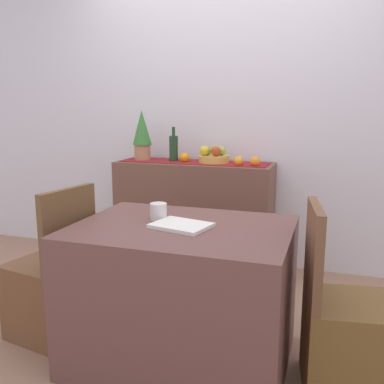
{
  "coord_description": "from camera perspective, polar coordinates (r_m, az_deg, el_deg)",
  "views": [
    {
      "loc": [
        0.85,
        -2.37,
        1.34
      ],
      "look_at": [
        -0.06,
        0.38,
        0.76
      ],
      "focal_mm": 40.17,
      "sensor_mm": 36.0,
      "label": 1
    }
  ],
  "objects": [
    {
      "name": "ground_plane",
      "position": [
        2.86,
        -1.35,
        -16.84
      ],
      "size": [
        6.4,
        6.4,
        0.02
      ],
      "primitive_type": "cube",
      "color": "#9B735B",
      "rests_on": "ground"
    },
    {
      "name": "room_wall_rear",
      "position": [
        3.65,
        4.91,
        11.47
      ],
      "size": [
        6.4,
        0.06,
        2.7
      ],
      "primitive_type": "cube",
      "color": "silver",
      "rests_on": "ground"
    },
    {
      "name": "sideboard_console",
      "position": [
        3.57,
        0.29,
        -3.15
      ],
      "size": [
        1.28,
        0.42,
        0.89
      ],
      "primitive_type": "cube",
      "color": "brown",
      "rests_on": "ground"
    },
    {
      "name": "table_runner",
      "position": [
        3.49,
        0.29,
        4.01
      ],
      "size": [
        1.2,
        0.32,
        0.01
      ],
      "primitive_type": "cube",
      "color": "maroon",
      "rests_on": "sideboard_console"
    },
    {
      "name": "fruit_bowl",
      "position": [
        3.44,
        2.95,
        4.41
      ],
      "size": [
        0.25,
        0.25,
        0.06
      ],
      "primitive_type": "cylinder",
      "color": "gold",
      "rests_on": "table_runner"
    },
    {
      "name": "apple_left",
      "position": [
        3.45,
        4.04,
        5.49
      ],
      "size": [
        0.07,
        0.07,
        0.07
      ],
      "primitive_type": "sphere",
      "color": "#97B23C",
      "rests_on": "fruit_bowl"
    },
    {
      "name": "apple_upper",
      "position": [
        3.38,
        3.22,
        5.44
      ],
      "size": [
        0.08,
        0.08,
        0.08
      ],
      "primitive_type": "sphere",
      "color": "#AC3F21",
      "rests_on": "fruit_bowl"
    },
    {
      "name": "apple_front",
      "position": [
        3.42,
        1.66,
        5.5
      ],
      "size": [
        0.08,
        0.08,
        0.08
      ],
      "primitive_type": "sphere",
      "color": "gold",
      "rests_on": "fruit_bowl"
    },
    {
      "name": "apple_rear",
      "position": [
        3.5,
        3.24,
        5.59
      ],
      "size": [
        0.07,
        0.07,
        0.07
      ],
      "primitive_type": "sphere",
      "color": "gold",
      "rests_on": "fruit_bowl"
    },
    {
      "name": "apple_center",
      "position": [
        3.49,
        2.07,
        5.55
      ],
      "size": [
        0.07,
        0.07,
        0.07
      ],
      "primitive_type": "sphere",
      "color": "olive",
      "rests_on": "fruit_bowl"
    },
    {
      "name": "wine_bottle",
      "position": [
        3.53,
        -2.45,
        5.85
      ],
      "size": [
        0.07,
        0.07,
        0.28
      ],
      "color": "#1F3B1F",
      "rests_on": "sideboard_console"
    },
    {
      "name": "potted_plant",
      "position": [
        3.63,
        -6.65,
        7.67
      ],
      "size": [
        0.16,
        0.16,
        0.42
      ],
      "color": "#AE7A58",
      "rests_on": "sideboard_console"
    },
    {
      "name": "orange_loose_far",
      "position": [
        3.3,
        6.21,
        4.11
      ],
      "size": [
        0.07,
        0.07,
        0.07
      ],
      "primitive_type": "sphere",
      "color": "orange",
      "rests_on": "sideboard_console"
    },
    {
      "name": "orange_loose_near_bowl",
      "position": [
        3.48,
        -0.99,
        4.6
      ],
      "size": [
        0.08,
        0.08,
        0.08
      ],
      "primitive_type": "sphere",
      "color": "orange",
      "rests_on": "sideboard_console"
    },
    {
      "name": "orange_loose_end",
      "position": [
        3.28,
        8.38,
        4.04
      ],
      "size": [
        0.08,
        0.08,
        0.08
      ],
      "primitive_type": "sphere",
      "color": "orange",
      "rests_on": "sideboard_console"
    },
    {
      "name": "dining_table",
      "position": [
        2.32,
        -1.3,
        -13.35
      ],
      "size": [
        1.1,
        0.82,
        0.74
      ],
      "primitive_type": "cube",
      "color": "brown",
      "rests_on": "ground"
    },
    {
      "name": "open_book",
      "position": [
        2.16,
        -1.45,
        -4.45
      ],
      "size": [
        0.32,
        0.27,
        0.02
      ],
      "primitive_type": "cube",
      "rotation": [
        0.0,
        0.0,
        -0.23
      ],
      "color": "white",
      "rests_on": "dining_table"
    },
    {
      "name": "coffee_cup",
      "position": [
        2.31,
        -4.47,
        -2.58
      ],
      "size": [
        0.09,
        0.09,
        0.09
      ],
      "primitive_type": "cylinder",
      "color": "silver",
      "rests_on": "dining_table"
    },
    {
      "name": "chair_near_window",
      "position": [
        2.72,
        -18.1,
        -12.49
      ],
      "size": [
        0.46,
        0.46,
        0.9
      ],
      "color": "brown",
      "rests_on": "ground"
    },
    {
      "name": "chair_by_corner",
      "position": [
        2.25,
        19.62,
        -17.77
      ],
      "size": [
        0.46,
        0.46,
        0.9
      ],
      "color": "brown",
      "rests_on": "ground"
    }
  ]
}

